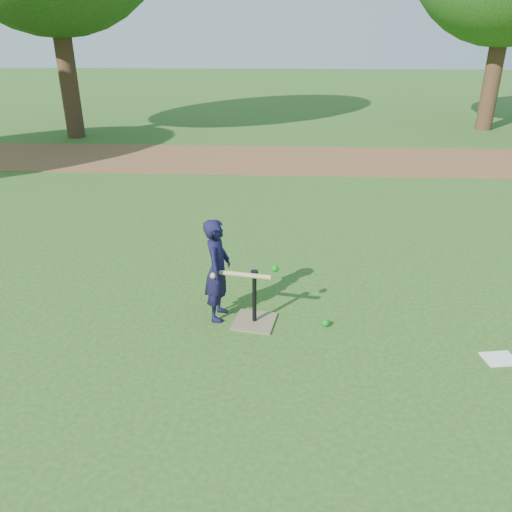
{
  "coord_description": "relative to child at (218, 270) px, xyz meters",
  "views": [
    {
      "loc": [
        0.16,
        -4.61,
        2.87
      ],
      "look_at": [
        -0.12,
        0.29,
        0.65
      ],
      "focal_mm": 35.0,
      "sensor_mm": 36.0,
      "label": 1
    }
  ],
  "objects": [
    {
      "name": "clipboard",
      "position": [
        2.78,
        -0.63,
        -0.56
      ],
      "size": [
        0.33,
        0.28,
        0.01
      ],
      "primitive_type": "cube",
      "rotation": [
        0.0,
        0.0,
        0.16
      ],
      "color": "white",
      "rests_on": "ground"
    },
    {
      "name": "swing_action",
      "position": [
        0.31,
        -0.1,
        0.02
      ],
      "size": [
        0.7,
        0.22,
        0.1
      ],
      "color": "tan",
      "rests_on": "ground"
    },
    {
      "name": "batting_tee",
      "position": [
        0.4,
        -0.1,
        -0.46
      ],
      "size": [
        0.5,
        0.5,
        0.61
      ],
      "color": "#766A4B",
      "rests_on": "ground"
    },
    {
      "name": "child",
      "position": [
        0.0,
        0.0,
        0.0
      ],
      "size": [
        0.3,
        0.43,
        1.13
      ],
      "primitive_type": "imported",
      "rotation": [
        0.0,
        0.0,
        1.49
      ],
      "color": "black",
      "rests_on": "ground"
    },
    {
      "name": "dirt_strip",
      "position": [
        0.51,
        7.41,
        -0.56
      ],
      "size": [
        24.0,
        3.0,
        0.01
      ],
      "primitive_type": "cube",
      "color": "brown",
      "rests_on": "ground"
    },
    {
      "name": "ground",
      "position": [
        0.51,
        -0.09,
        -0.57
      ],
      "size": [
        80.0,
        80.0,
        0.0
      ],
      "primitive_type": "plane",
      "color": "#285116",
      "rests_on": "ground"
    },
    {
      "name": "wiffle_ball_ground",
      "position": [
        1.16,
        -0.14,
        -0.53
      ],
      "size": [
        0.08,
        0.08,
        0.08
      ],
      "primitive_type": "sphere",
      "color": "#0B8117",
      "rests_on": "ground"
    }
  ]
}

